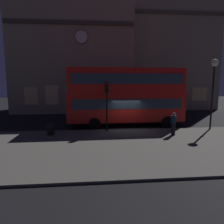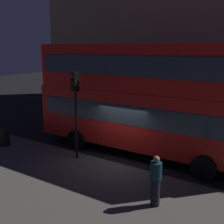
% 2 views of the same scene
% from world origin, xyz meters
% --- Properties ---
extents(ground_plane, '(80.00, 80.00, 0.00)m').
position_xyz_m(ground_plane, '(0.00, 0.00, 0.00)').
color(ground_plane, black).
extents(sidewalk_slab, '(44.00, 8.87, 0.12)m').
position_xyz_m(sidewalk_slab, '(0.00, -4.94, 0.06)').
color(sidewalk_slab, '#4C4944').
rests_on(sidewalk_slab, ground).
extents(building_with_clock, '(16.07, 8.01, 14.50)m').
position_xyz_m(building_with_clock, '(-5.57, 13.04, 7.25)').
color(building_with_clock, tan).
rests_on(building_with_clock, ground).
extents(building_plain_facade, '(13.01, 7.86, 16.13)m').
position_xyz_m(building_plain_facade, '(9.24, 14.97, 8.07)').
color(building_plain_facade, tan).
rests_on(building_plain_facade, ground).
extents(double_decker_bus, '(10.81, 2.94, 5.33)m').
position_xyz_m(double_decker_bus, '(0.14, 1.40, 2.98)').
color(double_decker_bus, red).
rests_on(double_decker_bus, ground).
extents(traffic_light_near_kerb, '(0.37, 0.39, 4.00)m').
position_xyz_m(traffic_light_near_kerb, '(-1.76, -1.06, 2.99)').
color(traffic_light_near_kerb, black).
rests_on(traffic_light_near_kerb, sidewalk_slab).
extents(street_lamp, '(0.60, 0.60, 5.81)m').
position_xyz_m(street_lamp, '(7.05, -1.12, 4.67)').
color(street_lamp, black).
rests_on(street_lamp, sidewalk_slab).
extents(pedestrian, '(0.38, 0.38, 1.72)m').
position_xyz_m(pedestrian, '(3.11, -2.78, 1.00)').
color(pedestrian, black).
rests_on(pedestrian, sidewalk_slab).
extents(litter_bin, '(0.53, 0.53, 0.87)m').
position_xyz_m(litter_bin, '(-6.09, -1.83, 0.55)').
color(litter_bin, black).
rests_on(litter_bin, sidewalk_slab).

